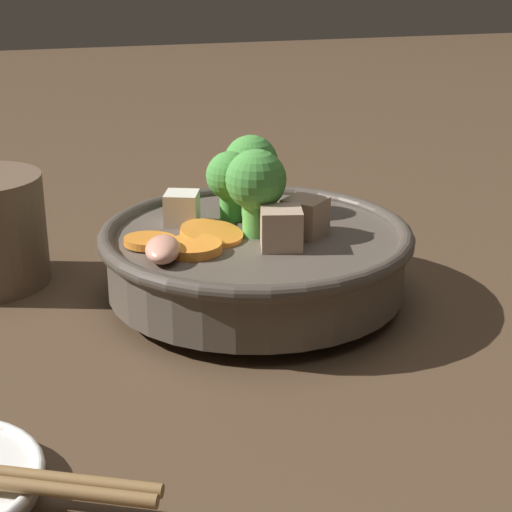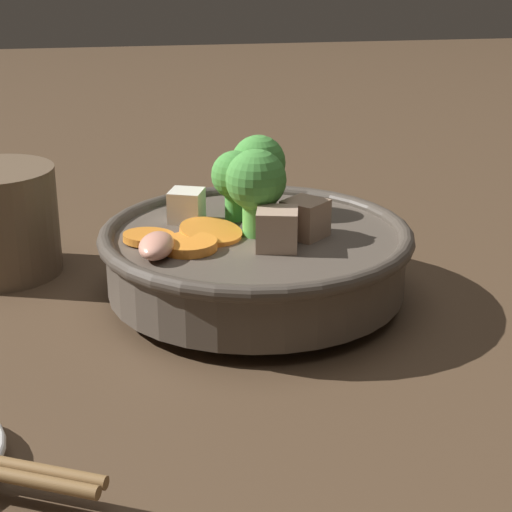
% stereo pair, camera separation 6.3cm
% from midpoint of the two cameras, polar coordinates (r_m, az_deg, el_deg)
% --- Properties ---
extents(ground_plane, '(3.00, 3.00, 0.00)m').
position_cam_midpoint_polar(ground_plane, '(0.64, 2.81, -2.97)').
color(ground_plane, '#4C3826').
extents(stirfry_bowl, '(0.23, 0.23, 0.11)m').
position_cam_midpoint_polar(stirfry_bowl, '(0.63, 2.80, 0.37)').
color(stirfry_bowl, '#51473D').
rests_on(stirfry_bowl, ground_plane).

